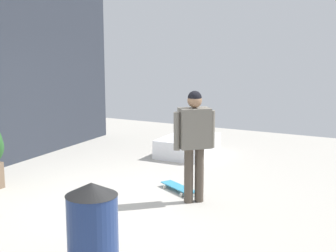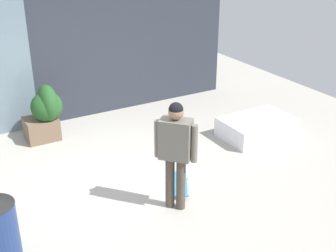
% 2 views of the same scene
% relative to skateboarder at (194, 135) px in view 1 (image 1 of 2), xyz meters
% --- Properties ---
extents(ground_plane, '(12.00, 12.00, 0.00)m').
position_rel_skateboarder_xyz_m(ground_plane, '(-0.44, 1.01, -0.98)').
color(ground_plane, '#B2ADA3').
extents(skateboarder, '(0.48, 0.49, 1.61)m').
position_rel_skateboarder_xyz_m(skateboarder, '(0.00, 0.00, 0.00)').
color(skateboarder, '#4C4238').
rests_on(skateboarder, ground_plane).
extents(skateboard, '(0.53, 0.73, 0.08)m').
position_rel_skateboarder_xyz_m(skateboard, '(0.34, 0.41, -0.92)').
color(skateboard, teal).
rests_on(skateboard, ground_plane).
extents(trash_bin, '(0.53, 0.53, 0.95)m').
position_rel_skateboarder_xyz_m(trash_bin, '(-2.42, 0.04, -0.51)').
color(trash_bin, navy).
rests_on(trash_bin, ground_plane).
extents(snow_ledge, '(1.35, 0.90, 0.37)m').
position_rel_skateboarder_xyz_m(snow_ledge, '(2.57, 1.27, -0.80)').
color(snow_ledge, white).
rests_on(snow_ledge, ground_plane).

